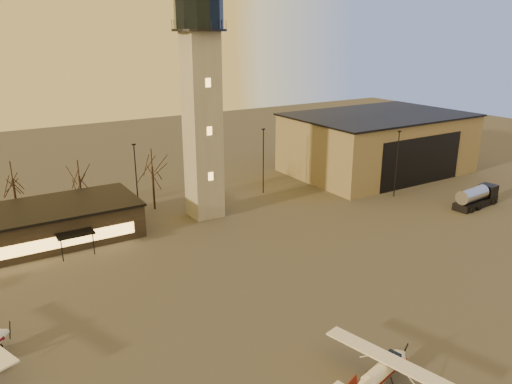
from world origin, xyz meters
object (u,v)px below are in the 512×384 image
(cessna_front, at_px, (384,371))
(fuel_truck, at_px, (476,199))
(hangar, at_px, (377,143))
(control_tower, at_px, (201,95))
(terminal, at_px, (28,227))

(cessna_front, bearing_deg, fuel_truck, 13.98)
(hangar, relative_size, fuel_truck, 3.68)
(control_tower, height_order, fuel_truck, control_tower)
(cessna_front, relative_size, fuel_truck, 1.20)
(terminal, height_order, cessna_front, terminal)
(cessna_front, bearing_deg, hangar, 32.36)
(hangar, relative_size, cessna_front, 3.06)
(hangar, xyz_separation_m, cessna_front, (-40.38, -41.57, -4.21))
(terminal, bearing_deg, cessna_front, -66.01)
(hangar, height_order, cessna_front, hangar)
(control_tower, relative_size, cessna_front, 3.26)
(control_tower, height_order, terminal, control_tower)
(control_tower, relative_size, fuel_truck, 3.93)
(fuel_truck, bearing_deg, cessna_front, -157.62)
(hangar, height_order, terminal, hangar)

